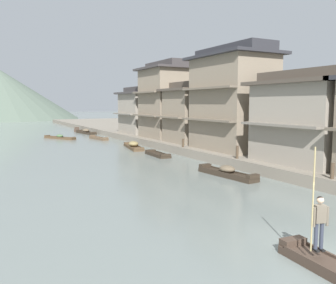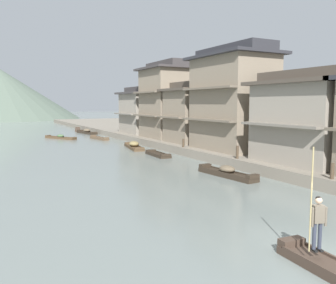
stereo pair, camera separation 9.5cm
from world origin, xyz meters
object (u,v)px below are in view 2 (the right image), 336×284
(boat_moored_third, at_px, (99,138))
(mooring_post_dock_near, at_px, (332,171))
(house_waterfront_narrow, at_px, (196,113))
(house_waterfront_end, at_px, (144,111))
(boat_moored_far, at_px, (78,130))
(boat_midriver_drifting, at_px, (227,173))
(boatman_person, at_px, (317,217))
(boat_moored_nearest, at_px, (134,146))
(boat_midriver_upstream, at_px, (158,154))
(mooring_post_dock_mid, at_px, (237,152))
(house_waterfront_far, at_px, (172,100))
(boat_moored_second, at_px, (87,132))
(house_waterfront_second, at_px, (311,118))
(mooring_post_dock_far, at_px, (183,143))
(boat_upstream_distant, at_px, (61,137))
(house_waterfront_tall, at_px, (233,99))

(boat_moored_third, relative_size, mooring_post_dock_near, 5.15)
(house_waterfront_narrow, relative_size, house_waterfront_end, 0.90)
(boat_moored_far, bearing_deg, boat_midriver_drifting, -90.85)
(boatman_person, xyz_separation_m, boat_moored_nearest, (5.66, 27.83, -1.21))
(house_waterfront_narrow, bearing_deg, mooring_post_dock_near, -100.09)
(mooring_post_dock_near, bearing_deg, boat_midriver_upstream, 98.01)
(house_waterfront_narrow, xyz_separation_m, mooring_post_dock_mid, (-3.35, -10.99, -2.55))
(house_waterfront_far, height_order, house_waterfront_end, house_waterfront_far)
(boat_moored_second, bearing_deg, house_waterfront_second, -82.64)
(boat_moored_nearest, distance_m, boat_moored_second, 20.58)
(boat_midriver_drifting, relative_size, mooring_post_dock_far, 6.50)
(house_waterfront_narrow, bearing_deg, boat_midriver_drifting, -113.81)
(boat_moored_nearest, bearing_deg, boat_midriver_drifting, -90.71)
(boat_upstream_distant, bearing_deg, house_waterfront_tall, -67.42)
(boat_midriver_drifting, relative_size, house_waterfront_end, 0.68)
(mooring_post_dock_near, distance_m, mooring_post_dock_far, 15.61)
(boat_midriver_drifting, height_order, house_waterfront_narrow, house_waterfront_narrow)
(boatman_person, relative_size, boat_moored_nearest, 0.54)
(house_waterfront_far, bearing_deg, boat_upstream_distant, 132.82)
(mooring_post_dock_near, bearing_deg, boat_midriver_drifting, 111.49)
(boat_moored_second, bearing_deg, boat_moored_third, -95.42)
(house_waterfront_tall, relative_size, house_waterfront_far, 1.00)
(boat_upstream_distant, xyz_separation_m, house_waterfront_narrow, (10.35, -17.31, 3.56))
(boatman_person, bearing_deg, mooring_post_dock_far, 69.77)
(boat_moored_second, relative_size, mooring_post_dock_mid, 6.12)
(house_waterfront_second, relative_size, mooring_post_dock_far, 9.73)
(mooring_post_dock_far, bearing_deg, house_waterfront_narrow, 43.96)
(boat_moored_second, distance_m, boat_midriver_drifting, 36.91)
(mooring_post_dock_near, distance_m, mooring_post_dock_mid, 7.86)
(house_waterfront_end, distance_m, mooring_post_dock_near, 31.84)
(house_waterfront_end, height_order, mooring_post_dock_far, house_waterfront_end)
(boat_moored_second, xyz_separation_m, mooring_post_dock_mid, (1.70, -34.99, 0.95))
(boat_midriver_upstream, xyz_separation_m, house_waterfront_narrow, (5.64, 2.63, 3.62))
(house_waterfront_tall, height_order, mooring_post_dock_far, house_waterfront_tall)
(mooring_post_dock_mid, relative_size, mooring_post_dock_far, 1.25)
(house_waterfront_end, bearing_deg, house_waterfront_tall, -90.76)
(boat_midriver_upstream, distance_m, house_waterfront_narrow, 7.20)
(house_waterfront_second, xyz_separation_m, mooring_post_dock_mid, (-3.28, 3.54, -2.53))
(boatman_person, relative_size, mooring_post_dock_near, 3.62)
(boat_moored_far, distance_m, house_waterfront_second, 44.93)
(mooring_post_dock_far, bearing_deg, boat_moored_nearest, 107.77)
(boat_moored_nearest, distance_m, house_waterfront_far, 7.88)
(boat_moored_third, bearing_deg, boat_midriver_drifting, -89.41)
(house_waterfront_second, relative_size, house_waterfront_narrow, 1.12)
(house_waterfront_end, distance_m, mooring_post_dock_mid, 24.06)
(boatman_person, distance_m, house_waterfront_second, 15.01)
(boat_midriver_drifting, bearing_deg, house_waterfront_second, -16.14)
(boat_moored_second, xyz_separation_m, house_waterfront_second, (4.97, -38.53, 3.48))
(boat_moored_far, bearing_deg, boat_moored_second, -89.93)
(boat_midriver_drifting, xyz_separation_m, mooring_post_dock_mid, (2.34, 1.92, 0.96))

